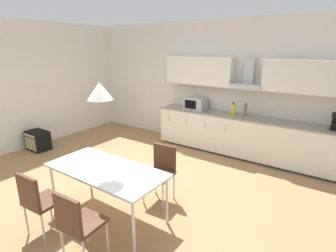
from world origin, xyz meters
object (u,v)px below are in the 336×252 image
Objects in this scene: microwave at (195,103)px; dining_table at (106,172)px; chair_near_right at (77,221)px; chair_near_left at (38,198)px; guitar_amp at (38,140)px; chair_far_right at (161,168)px; bottle_yellow at (233,110)px; bottle_brown at (245,111)px; pendant_lamp at (100,91)px.

dining_table is (0.38, -3.16, -0.35)m from microwave.
chair_near_right is (0.76, -3.93, -0.50)m from microwave.
chair_near_left is 1.67× the size of guitar_amp.
microwave reaches higher than chair_far_right.
bottle_yellow is 4.49m from guitar_amp.
chair_near_right is (-0.42, -3.94, -0.48)m from bottle_brown.
bottle_brown is at bearing 75.73° from dining_table.
chair_near_right is at bearing -0.00° from chair_near_left.
dining_table reaches higher than guitar_amp.
microwave is 2.55m from chair_far_right.
dining_table is at bearing -83.14° from microwave.
bottle_brown is 0.34× the size of chair_near_left.
dining_table is at bearing 116.57° from pendant_lamp.
bottle_brown is 2.49m from chair_far_right.
bottle_brown is at bearing 79.70° from chair_far_right.
dining_table is at bearing -115.70° from chair_far_right.
guitar_amp is 3.67m from pendant_lamp.
guitar_amp is at bearing 165.80° from dining_table.
microwave is at bearing 96.86° from dining_table.
chair_near_left is at bearing -106.66° from bottle_brown.
microwave is 0.55× the size of chair_near_right.
bottle_yellow reaches higher than microwave.
bottle_brown is at bearing 73.34° from chair_near_left.
chair_far_right is at bearing -100.30° from bottle_brown.
chair_far_right is 1.67× the size of guitar_amp.
chair_near_right is (0.76, -0.00, 0.00)m from chair_near_left.
bottle_brown is 0.34× the size of chair_near_right.
bottle_brown is 4.73m from guitar_amp.
bottle_brown is 0.91× the size of pendant_lamp.
chair_near_left is (-1.18, -3.94, -0.48)m from bottle_brown.
chair_near_right is 3.95m from guitar_amp.
chair_near_left is 1.51m from pendant_lamp.
guitar_amp is (-3.78, -2.29, -0.79)m from bottle_yellow.
bottle_brown is 0.34× the size of chair_far_right.
chair_near_right is 2.72× the size of pendant_lamp.
guitar_amp is at bearing -140.43° from microwave.
chair_near_left is at bearing -115.83° from dining_table.
microwave is at bearing 107.44° from chair_far_right.
bottle_brown is 0.56× the size of guitar_amp.
guitar_amp is (-3.60, 1.59, -0.31)m from chair_near_right.
guitar_amp is at bearing 179.29° from chair_far_right.
chair_near_left is (-0.74, -1.54, 0.00)m from chair_far_right.
microwave is at bearing 96.86° from pendant_lamp.
microwave is at bearing 39.57° from guitar_amp.
bottle_brown is 0.17× the size of dining_table.
bottle_brown is at bearing 83.86° from chair_near_right.
microwave is 3.27m from pendant_lamp.
chair_near_right is at bearing -96.14° from bottle_brown.
dining_table is 0.87m from chair_far_right.
chair_far_right is at bearing -0.71° from guitar_amp.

